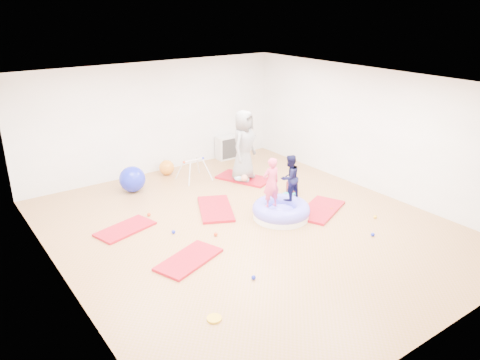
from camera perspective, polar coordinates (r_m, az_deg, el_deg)
room at (r=8.71m, az=1.15°, el=2.49°), size 7.01×8.01×2.81m
gym_mat_front_left at (r=8.16m, az=-6.25°, el=-9.62°), size 1.33×0.97×0.05m
gym_mat_mid_left at (r=9.39m, az=-13.82°, el=-5.82°), size 1.24×0.85×0.05m
gym_mat_center_back at (r=9.97m, az=-3.00°, el=-3.52°), size 1.17×1.48×0.05m
gym_mat_right at (r=10.06m, az=9.76°, el=-3.60°), size 1.46×1.13×0.05m
gym_mat_rear_right at (r=11.64m, az=0.47°, el=0.21°), size 1.12×1.46×0.05m
inflatable_cushion at (r=9.61m, az=5.03°, el=-3.79°), size 1.19×1.19×0.37m
child_pink at (r=9.21m, az=3.82°, el=-0.06°), size 0.40×0.28×1.04m
child_navy at (r=9.60m, az=6.07°, el=0.56°), size 0.50×0.41×0.97m
adult_caregiver at (r=11.27m, az=0.45°, el=4.26°), size 1.00×0.87×1.72m
infant at (r=11.35m, az=0.17°, el=0.36°), size 0.35×0.35×0.20m
ball_pit_balls at (r=9.10m, az=3.70°, el=-6.01°), size 3.79×3.35×0.07m
exercise_ball_blue at (r=11.10m, az=-12.99°, el=0.10°), size 0.60×0.60×0.60m
exercise_ball_orange at (r=12.05m, az=-8.93°, el=1.51°), size 0.38×0.38×0.38m
infant_play_gym at (r=11.50m, az=-5.65°, el=1.64°), size 0.71×0.68×0.55m
cube_shelf at (r=13.13m, az=-1.51°, el=4.00°), size 0.64×0.32×0.64m
balance_disc at (r=10.61m, az=6.09°, el=-1.99°), size 0.36×0.36×0.08m
backpack at (r=10.80m, az=6.32°, el=-0.85°), size 0.33×0.29×0.32m
yellow_toy at (r=6.82m, az=-3.17°, el=-16.52°), size 0.21×0.21×0.03m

